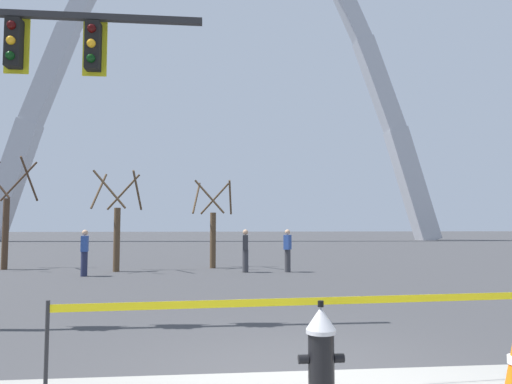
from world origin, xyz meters
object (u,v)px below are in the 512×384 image
object	(u,v)px
pedestrian_walking_right	(288,250)
pedestrian_walking_left	(245,250)
monument_arch	(220,64)
pedestrian_standing_center	(84,252)
fire_hydrant	(321,354)

from	to	relation	value
pedestrian_walking_right	pedestrian_walking_left	bearing A→B (deg)	178.04
monument_arch	pedestrian_standing_center	xyz separation A→B (m)	(-5.29, -35.69, -19.51)
monument_arch	pedestrian_walking_left	distance (m)	39.99
fire_hydrant	pedestrian_walking_right	xyz separation A→B (m)	(1.77, 12.56, 0.35)
fire_hydrant	pedestrian_walking_left	xyz separation A→B (m)	(0.20, 12.61, 0.35)
pedestrian_standing_center	fire_hydrant	bearing A→B (deg)	-65.41
fire_hydrant	monument_arch	xyz separation A→B (m)	(-0.11, 47.51, 19.86)
fire_hydrant	pedestrian_walking_right	bearing A→B (deg)	81.96
pedestrian_walking_left	pedestrian_standing_center	distance (m)	5.66
monument_arch	pedestrian_walking_right	xyz separation A→B (m)	(1.89, -34.96, -19.51)
fire_hydrant	monument_arch	world-z (taller)	monument_arch
monument_arch	fire_hydrant	bearing A→B (deg)	-89.86
pedestrian_walking_left	pedestrian_standing_center	xyz separation A→B (m)	(-5.60, -0.79, 0.00)
monument_arch	pedestrian_walking_right	size ratio (longest dim) A/B	32.27
pedestrian_standing_center	monument_arch	bearing A→B (deg)	81.56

